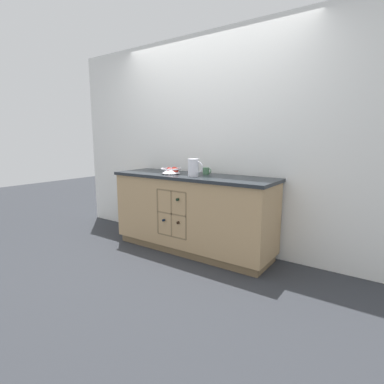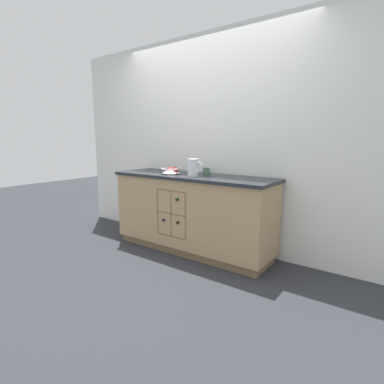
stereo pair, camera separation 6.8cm
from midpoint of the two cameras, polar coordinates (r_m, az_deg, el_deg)
ground_plane at (r=3.67m, az=0.54°, el=-10.96°), size 14.00×14.00×0.00m
back_wall at (r=3.72m, az=3.75°, el=9.39°), size 4.40×0.06×2.55m
kitchen_island at (r=3.53m, az=0.52°, el=-3.95°), size 1.98×0.61×0.91m
fruit_bowl at (r=3.56m, az=-3.36°, el=4.18°), size 0.24×0.24×0.08m
white_pitcher at (r=3.31m, az=0.84°, el=4.75°), size 0.19×0.12×0.19m
ceramic_mug at (r=3.50m, az=3.31°, el=4.02°), size 0.11×0.08×0.08m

